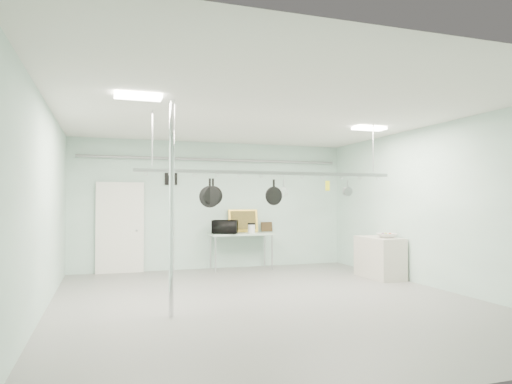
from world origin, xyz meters
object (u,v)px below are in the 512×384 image
object	(u,v)px
coffee_canister	(252,229)
fruit_bowl	(387,236)
chrome_pole	(172,207)
skillet_right	(274,192)
skillet_left	(213,192)
side_cabinet	(380,257)
skillet_mid	(210,193)
prep_table	(241,236)
pot_rack	(272,171)
microwave	(225,227)

from	to	relation	value
coffee_canister	fruit_bowl	size ratio (longest dim) A/B	0.52
chrome_pole	skillet_right	size ratio (longest dim) A/B	6.98
skillet_left	skillet_right	distance (m)	1.12
side_cabinet	skillet_left	xyz separation A→B (m)	(-4.03, -1.10, 1.41)
fruit_bowl	skillet_mid	size ratio (longest dim) A/B	0.81
fruit_bowl	skillet_left	world-z (taller)	skillet_left
skillet_mid	prep_table	bearing A→B (deg)	90.43
skillet_left	skillet_mid	xyz separation A→B (m)	(-0.05, 0.00, -0.03)
coffee_canister	skillet_mid	bearing A→B (deg)	-119.04
side_cabinet	skillet_right	world-z (taller)	skillet_right
skillet_mid	skillet_right	size ratio (longest dim) A/B	1.11
skillet_mid	skillet_right	distance (m)	1.17
chrome_pole	fruit_bowl	world-z (taller)	chrome_pole
fruit_bowl	skillet_right	distance (m)	3.19
prep_table	pot_rack	xyz separation A→B (m)	(-0.40, -3.30, 1.40)
skillet_mid	side_cabinet	bearing A→B (deg)	40.40
skillet_mid	fruit_bowl	bearing A→B (deg)	37.04
side_cabinet	coffee_canister	size ratio (longest dim) A/B	5.62
coffee_canister	fruit_bowl	xyz separation A→B (m)	(2.34, -2.32, -0.06)
microwave	skillet_right	size ratio (longest dim) A/B	1.30
prep_table	coffee_canister	xyz separation A→B (m)	(0.23, -0.13, 0.18)
skillet_mid	pot_rack	bearing A→B (deg)	25.31
coffee_canister	fruit_bowl	world-z (taller)	coffee_canister
pot_rack	skillet_left	bearing A→B (deg)	180.00
pot_rack	fruit_bowl	distance (m)	3.35
chrome_pole	side_cabinet	distance (m)	5.37
skillet_mid	skillet_right	xyz separation A→B (m)	(1.17, 0.00, 0.02)
chrome_pole	skillet_right	world-z (taller)	chrome_pole
coffee_canister	skillet_mid	size ratio (longest dim) A/B	0.42
prep_table	fruit_bowl	size ratio (longest dim) A/B	3.88
side_cabinet	skillet_mid	bearing A→B (deg)	-164.91
prep_table	microwave	xyz separation A→B (m)	(-0.45, -0.13, 0.24)
skillet_left	fruit_bowl	bearing A→B (deg)	9.33
microwave	skillet_left	world-z (taller)	skillet_left
fruit_bowl	chrome_pole	bearing A→B (deg)	-160.23
microwave	skillet_mid	world-z (taller)	skillet_mid
chrome_pole	side_cabinet	xyz separation A→B (m)	(4.85, 2.00, -1.15)
chrome_pole	microwave	size ratio (longest dim) A/B	5.35
side_cabinet	coffee_canister	distance (m)	3.16
microwave	skillet_left	distance (m)	3.42
coffee_canister	skillet_right	xyz separation A→B (m)	(-0.59, -3.17, 0.84)
microwave	skillet_mid	bearing A→B (deg)	94.72
coffee_canister	skillet_left	size ratio (longest dim) A/B	0.47
pot_rack	coffee_canister	bearing A→B (deg)	78.77
prep_table	skillet_mid	size ratio (longest dim) A/B	3.15
fruit_bowl	skillet_mid	distance (m)	4.28
pot_rack	skillet_left	size ratio (longest dim) A/B	10.57
prep_table	pot_rack	bearing A→B (deg)	-96.91
microwave	prep_table	bearing A→B (deg)	-140.49
skillet_left	skillet_mid	world-z (taller)	same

